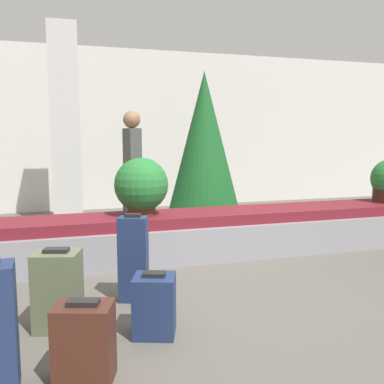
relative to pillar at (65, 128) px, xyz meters
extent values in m
plane|color=#59544C|center=(1.42, -3.50, -1.60)|extent=(18.00, 18.00, 0.00)
cube|color=silver|center=(1.42, 1.65, 0.00)|extent=(18.00, 0.06, 3.20)
cube|color=gray|center=(1.42, -2.21, -1.39)|extent=(7.98, 0.86, 0.42)
cube|color=maroon|center=(1.42, -2.21, -1.12)|extent=(7.66, 0.70, 0.13)
cube|color=silver|center=(0.00, 0.00, 0.00)|extent=(0.45, 0.45, 3.20)
cube|color=#472319|center=(0.01, -4.63, -1.36)|extent=(0.40, 0.34, 0.48)
cube|color=black|center=(0.01, -4.63, -1.11)|extent=(0.20, 0.14, 0.03)
cube|color=navy|center=(0.54, -4.15, -1.38)|extent=(0.37, 0.36, 0.45)
cube|color=black|center=(0.54, -4.15, -1.14)|extent=(0.19, 0.15, 0.03)
cube|color=navy|center=(0.50, -3.44, -1.22)|extent=(0.29, 0.24, 0.76)
cube|color=black|center=(0.50, -3.44, -0.83)|extent=(0.15, 0.10, 0.03)
cube|color=#5B6647|center=(-0.14, -3.84, -1.30)|extent=(0.39, 0.36, 0.60)
cube|color=black|center=(-0.14, -3.84, -0.98)|extent=(0.20, 0.14, 0.03)
cylinder|color=#4C2319|center=(0.80, -2.21, -0.96)|extent=(0.33, 0.33, 0.19)
sphere|color=#236B2D|center=(0.80, -2.21, -0.70)|extent=(0.63, 0.63, 0.63)
cylinder|color=#282833|center=(0.84, -0.72, -1.16)|extent=(0.11, 0.11, 0.88)
cylinder|color=#282833|center=(1.04, -0.72, -1.16)|extent=(0.11, 0.11, 0.88)
cube|color=#474C47|center=(0.94, -0.72, -0.37)|extent=(0.25, 0.35, 0.70)
sphere|color=#936B4C|center=(0.94, -0.72, 0.11)|extent=(0.26, 0.26, 0.26)
cylinder|color=#4C331E|center=(2.08, -0.71, -1.51)|extent=(0.16, 0.16, 0.18)
cone|color=#195623|center=(2.08, -0.71, -0.28)|extent=(1.20, 1.20, 2.29)
camera|label=1|loc=(-0.08, -7.12, -0.14)|focal=40.00mm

